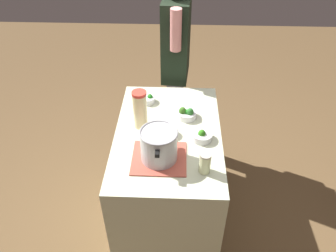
# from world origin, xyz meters

# --- Properties ---
(ground_plane) EXTENTS (8.00, 8.00, 0.00)m
(ground_plane) POSITION_xyz_m (0.00, 0.00, 0.00)
(ground_plane) COLOR brown
(counter_slab) EXTENTS (1.06, 0.67, 0.91)m
(counter_slab) POSITION_xyz_m (0.00, 0.00, 0.46)
(counter_slab) COLOR beige
(counter_slab) RESTS_ON ground_plane
(dish_cloth) EXTENTS (0.29, 0.32, 0.01)m
(dish_cloth) POSITION_xyz_m (-0.24, 0.04, 0.91)
(dish_cloth) COLOR #B55140
(dish_cloth) RESTS_ON counter_slab
(cooking_pot) EXTENTS (0.28, 0.22, 0.20)m
(cooking_pot) POSITION_xyz_m (-0.24, 0.04, 1.02)
(cooking_pot) COLOR #B7B7BC
(cooking_pot) RESTS_ON dish_cloth
(lemonade_pitcher) EXTENTS (0.09, 0.09, 0.26)m
(lemonade_pitcher) POSITION_xyz_m (0.06, 0.18, 1.04)
(lemonade_pitcher) COLOR beige
(lemonade_pitcher) RESTS_ON counter_slab
(mason_jar) EXTENTS (0.07, 0.07, 0.13)m
(mason_jar) POSITION_xyz_m (-0.33, -0.22, 0.98)
(mason_jar) COLOR beige
(mason_jar) RESTS_ON counter_slab
(broccoli_bowl_front) EXTENTS (0.13, 0.13, 0.07)m
(broccoli_bowl_front) POSITION_xyz_m (-0.06, -0.21, 0.94)
(broccoli_bowl_front) COLOR silver
(broccoli_bowl_front) RESTS_ON counter_slab
(broccoli_bowl_center) EXTENTS (0.10, 0.10, 0.06)m
(broccoli_bowl_center) POSITION_xyz_m (0.33, 0.15, 0.94)
(broccoli_bowl_center) COLOR silver
(broccoli_bowl_center) RESTS_ON counter_slab
(broccoli_bowl_back) EXTENTS (0.13, 0.13, 0.08)m
(broccoli_bowl_back) POSITION_xyz_m (0.16, -0.12, 0.94)
(broccoli_bowl_back) COLOR silver
(broccoli_bowl_back) RESTS_ON counter_slab
(person_cook) EXTENTS (0.50, 0.23, 1.70)m
(person_cook) POSITION_xyz_m (0.79, -0.03, 0.94)
(person_cook) COLOR slate
(person_cook) RESTS_ON ground_plane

